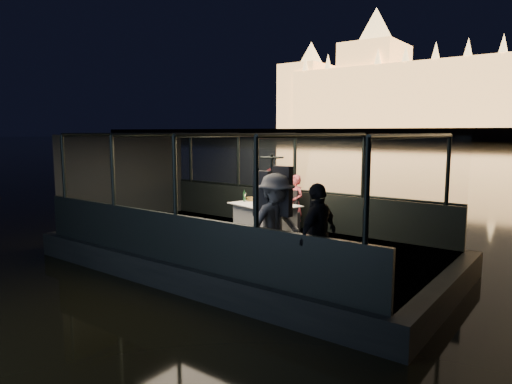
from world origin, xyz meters
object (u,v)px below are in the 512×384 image
Objects in this scene: chair_port_left at (271,212)px; wine_bottle at (244,195)px; person_woman_coral at (295,200)px; passenger_stripe at (276,224)px; passenger_dark at (318,233)px; coat_stand at (271,220)px; person_man_maroon at (274,198)px; chair_port_right at (287,214)px; dining_table_central at (265,221)px.

wine_bottle is (-0.31, -0.64, 0.47)m from chair_port_left.
person_woman_coral is 5.04× the size of wine_bottle.
passenger_dark is at bearing -89.00° from passenger_stripe.
chair_port_left is at bearing 124.97° from coat_stand.
person_man_maroon reaches higher than chair_port_left.
passenger_dark is (2.45, -2.90, 0.40)m from chair_port_right.
passenger_dark is at bearing -34.80° from wine_bottle.
coat_stand is 1.47× the size of person_woman_coral.
chair_port_left is at bearing -132.56° from passenger_dark.
person_woman_coral is at bearing -15.74° from person_man_maroon.
wine_bottle is at bearing -122.46° from passenger_dark.
person_man_maroon is 0.88× the size of passenger_stripe.
dining_table_central is 1.64× the size of chair_port_left.
chair_port_right is at bearing 39.80° from passenger_stripe.
chair_port_left is 3.36m from passenger_stripe.
wine_bottle is at bearing 58.11° from passenger_stripe.
chair_port_right is 0.50× the size of coat_stand.
coat_stand is 2.92m from wine_bottle.
person_woman_coral is at bearing 114.88° from coat_stand.
person_man_maroon is (-0.63, 0.02, 0.00)m from person_woman_coral.
passenger_dark is (2.56, -2.16, 0.47)m from dining_table_central.
chair_port_left is 0.65× the size of person_woman_coral.
passenger_dark reaches higher than wine_bottle.
passenger_stripe is 3.07m from wine_bottle.
wine_bottle reaches higher than dining_table_central.
chair_port_left is 0.52× the size of passenger_stripe.
person_woman_coral is at bearing -140.61° from passenger_dark.
passenger_dark is at bearing -40.22° from dining_table_central.
chair_port_left is 3.23m from coat_stand.
passenger_dark is at bearing -35.47° from person_woman_coral.
chair_port_right is (0.39, 0.07, 0.00)m from chair_port_left.
chair_port_right is 0.61× the size of passenger_dark.
coat_stand reaches higher than dining_table_central.
dining_table_central is 2.67m from passenger_stripe.
passenger_stripe reaches higher than chair_port_right.
coat_stand is at bearing -42.69° from wine_bottle.
chair_port_left is at bearing 46.26° from passenger_stripe.
person_woman_coral reaches higher than wine_bottle.
passenger_stripe is at bearing -46.04° from person_woman_coral.
person_man_maroon is at bearing 133.14° from chair_port_left.
wine_bottle is (-2.28, 2.06, 0.06)m from passenger_stripe.
passenger_stripe is (1.58, -2.76, 0.40)m from chair_port_right.
person_woman_coral is at bearing 78.72° from dining_table_central.
chair_port_right is 0.66× the size of person_man_maroon.
wine_bottle is (-0.79, -0.94, 0.17)m from person_woman_coral.
passenger_stripe is (1.49, -2.99, 0.10)m from person_woman_coral.
passenger_stripe is at bearing -68.67° from person_man_maroon.
chair_port_right is at bearing -137.47° from passenger_dark.
coat_stand reaches higher than passenger_stripe.
passenger_stripe is (1.97, -2.69, 0.40)m from chair_port_left.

